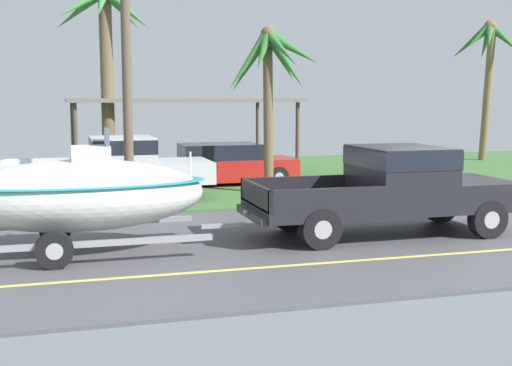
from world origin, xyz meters
TOP-DOWN VIEW (x-y plane):
  - ground at (0.00, 8.38)m, footprint 36.00×22.00m
  - pickup_truck_towing at (-1.28, 0.17)m, footprint 5.88×2.13m
  - boat_on_trailer at (-7.86, 0.17)m, footprint 5.83×2.32m
  - parked_pickup_background at (-6.56, 6.27)m, footprint 5.90×2.11m
  - parked_sedan_near at (-2.98, 8.96)m, footprint 4.55×1.92m
  - carport_awning at (-3.97, 11.95)m, footprint 7.97×5.47m
  - palm_tree_near_left at (-6.65, 9.83)m, footprint 3.15×3.30m
  - palm_tree_mid at (10.30, 13.75)m, footprint 3.21×3.04m
  - palm_tree_far_left at (-2.16, 6.62)m, footprint 3.06×3.70m
  - utility_pole at (-6.51, 4.57)m, footprint 0.24×1.80m

SIDE VIEW (x-z plane):
  - ground at x=0.00m, z-range -0.07..0.04m
  - parked_sedan_near at x=-2.98m, z-range -0.02..1.36m
  - parked_pickup_background at x=-6.56m, z-range 0.11..1.92m
  - pickup_truck_towing at x=-1.28m, z-range 0.11..1.98m
  - boat_on_trailer at x=-7.86m, z-range -0.06..2.28m
  - carport_awning at x=-3.97m, z-range 1.31..4.18m
  - utility_pole at x=-6.51m, z-range 0.15..7.35m
  - palm_tree_far_left at x=-2.16m, z-range 1.38..6.34m
  - palm_tree_mid at x=10.30m, z-range 1.73..8.03m
  - palm_tree_near_left at x=-6.65m, z-range 1.70..8.33m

